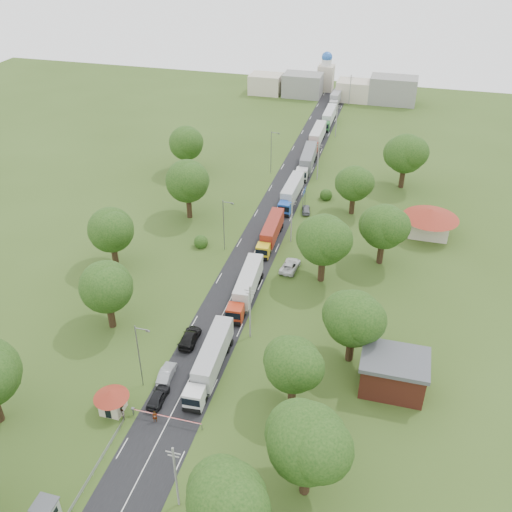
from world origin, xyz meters
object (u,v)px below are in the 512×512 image
(car_lane_mid, at_px, (167,373))
(guard_booth, at_px, (112,398))
(info_sign, at_px, (304,194))
(truck_0, at_px, (211,360))
(pedestrian_near, at_px, (155,417))
(car_lane_front, at_px, (158,396))
(boom_barrier, at_px, (156,415))

(car_lane_mid, bearing_deg, guard_booth, 54.78)
(info_sign, height_order, truck_0, truck_0)
(guard_booth, height_order, info_sign, info_sign)
(car_lane_mid, bearing_deg, pedestrian_near, 97.12)
(guard_booth, height_order, car_lane_front, guard_booth)
(pedestrian_near, bearing_deg, truck_0, 45.76)
(info_sign, distance_m, car_lane_front, 57.57)
(car_lane_mid, distance_m, pedestrian_near, 7.53)
(truck_0, relative_size, car_lane_mid, 3.31)
(truck_0, distance_m, car_lane_mid, 6.12)
(info_sign, relative_size, car_lane_front, 0.92)
(pedestrian_near, bearing_deg, guard_booth, 154.37)
(boom_barrier, relative_size, car_lane_mid, 2.05)
(boom_barrier, height_order, car_lane_front, car_lane_front)
(car_lane_front, bearing_deg, truck_0, -126.94)
(guard_booth, distance_m, truck_0, 13.60)
(car_lane_mid, height_order, pedestrian_near, pedestrian_near)
(car_lane_front, xyz_separation_m, pedestrian_near, (0.97, -3.24, 0.07))
(car_lane_front, bearing_deg, pedestrian_near, 105.63)
(truck_0, xyz_separation_m, pedestrian_near, (-3.84, -9.91, -1.35))
(guard_booth, height_order, pedestrian_near, guard_booth)
(pedestrian_near, bearing_deg, car_lane_front, 83.68)
(info_sign, bearing_deg, guard_booth, -101.68)
(car_lane_mid, relative_size, pedestrian_near, 2.69)
(guard_booth, relative_size, truck_0, 0.30)
(car_lane_front, xyz_separation_m, car_lane_mid, (-0.56, 4.13, -0.02))
(info_sign, xyz_separation_m, car_lane_mid, (-8.20, -52.89, -2.26))
(boom_barrier, distance_m, car_lane_mid, 7.30)
(guard_booth, xyz_separation_m, info_sign, (12.40, 60.00, 0.84))
(guard_booth, xyz_separation_m, car_lane_front, (4.76, 2.98, -1.40))
(guard_booth, relative_size, pedestrian_near, 2.63)
(info_sign, distance_m, truck_0, 50.44)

